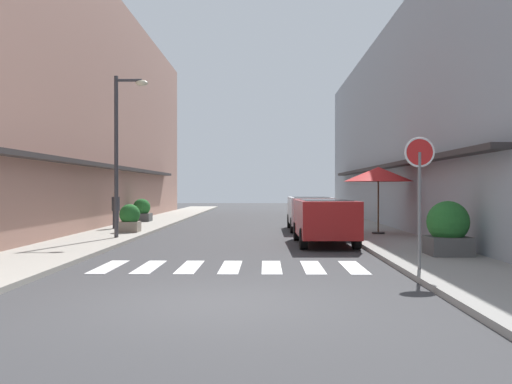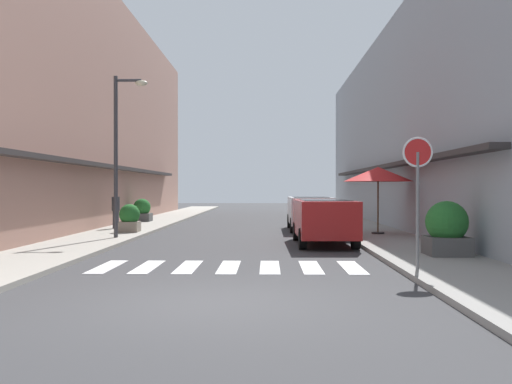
{
  "view_description": "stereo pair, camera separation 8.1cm",
  "coord_description": "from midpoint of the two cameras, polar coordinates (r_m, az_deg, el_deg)",
  "views": [
    {
      "loc": [
        0.82,
        -8.92,
        1.84
      ],
      "look_at": [
        0.36,
        16.7,
        1.67
      ],
      "focal_mm": 39.19,
      "sensor_mm": 36.0,
      "label": 1
    },
    {
      "loc": [
        0.9,
        -8.92,
        1.84
      ],
      "look_at": [
        0.36,
        16.7,
        1.67
      ],
      "focal_mm": 39.19,
      "sensor_mm": 36.0,
      "label": 2
    }
  ],
  "objects": [
    {
      "name": "parked_car_near",
      "position": [
        18.28,
        6.87,
        -2.5
      ],
      "size": [
        1.86,
        4.39,
        1.47
      ],
      "color": "maroon",
      "rests_on": "ground_plane"
    },
    {
      "name": "planter_midblock",
      "position": [
        22.52,
        -12.86,
        -2.61
      ],
      "size": [
        0.81,
        0.81,
        1.1
      ],
      "color": "gray",
      "rests_on": "sidewalk_left"
    },
    {
      "name": "planter_corner",
      "position": [
        15.2,
        18.86,
        -3.58
      ],
      "size": [
        1.08,
        1.08,
        1.39
      ],
      "color": "#4C4C4C",
      "rests_on": "sidewalk_right"
    },
    {
      "name": "planter_far",
      "position": [
        29.67,
        -11.67,
        -1.88
      ],
      "size": [
        0.95,
        0.95,
        1.17
      ],
      "color": "#4C4C4C",
      "rests_on": "sidewalk_left"
    },
    {
      "name": "cafe_umbrella",
      "position": [
        21.64,
        12.27,
        1.77
      ],
      "size": [
        2.62,
        2.62,
        2.53
      ],
      "color": "#262626",
      "rests_on": "sidewalk_right"
    },
    {
      "name": "ground_plane",
      "position": [
        25.03,
        -0.95,
        -3.83
      ],
      "size": [
        88.17,
        88.17,
        0.0
      ],
      "primitive_type": "plane",
      "color": "#38383A"
    },
    {
      "name": "street_lamp",
      "position": [
        20.12,
        -13.69,
        5.23
      ],
      "size": [
        1.19,
        0.28,
        5.64
      ],
      "color": "#38383D",
      "rests_on": "sidewalk_left"
    },
    {
      "name": "parked_car_mid",
      "position": [
        24.4,
        5.4,
        -1.77
      ],
      "size": [
        1.82,
        4.48,
        1.47
      ],
      "color": "silver",
      "rests_on": "ground_plane"
    },
    {
      "name": "crosswalk",
      "position": [
        13.09,
        -2.78,
        -7.67
      ],
      "size": [
        6.15,
        2.2,
        0.01
      ],
      "color": "silver",
      "rests_on": "ground_plane"
    },
    {
      "name": "sidewalk_left",
      "position": [
        25.71,
        -12.34,
        -3.59
      ],
      "size": [
        2.6,
        56.11,
        0.12
      ],
      "primitive_type": "cube",
      "color": "#9E998E",
      "rests_on": "ground_plane"
    },
    {
      "name": "pedestrian_walking_near",
      "position": [
        24.7,
        -14.22,
        -1.73
      ],
      "size": [
        0.34,
        0.34,
        1.56
      ],
      "rotation": [
        0.0,
        0.0,
        5.65
      ],
      "color": "#282B33",
      "rests_on": "sidewalk_left"
    },
    {
      "name": "building_row_left",
      "position": [
        27.97,
        -19.53,
        8.08
      ],
      "size": [
        5.5,
        38.07,
        11.19
      ],
      "color": "#A87A6B",
      "rests_on": "ground_plane"
    },
    {
      "name": "building_row_right",
      "position": [
        27.31,
        18.18,
        6.36
      ],
      "size": [
        5.5,
        38.07,
        9.39
      ],
      "color": "#939EA8",
      "rests_on": "ground_plane"
    },
    {
      "name": "sidewalk_right",
      "position": [
        25.36,
        10.6,
        -3.64
      ],
      "size": [
        2.6,
        56.11,
        0.12
      ],
      "primitive_type": "cube",
      "color": "gray",
      "rests_on": "ground_plane"
    },
    {
      "name": "round_street_sign",
      "position": [
        12.36,
        16.17,
        2.38
      ],
      "size": [
        0.65,
        0.07,
        2.81
      ],
      "color": "slate",
      "rests_on": "sidewalk_right"
    }
  ]
}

